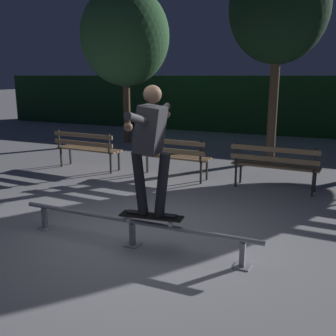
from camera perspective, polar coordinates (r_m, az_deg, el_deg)
ground_plane at (r=5.26m, az=-4.05°, el=-10.28°), size 90.00×90.00×0.00m
hedge_backdrop at (r=15.10m, az=15.47°, el=8.81°), size 24.00×1.20×2.10m
grind_rail at (r=5.00m, az=-5.21°, el=-8.31°), size 3.31×0.18×0.36m
skateboard at (r=4.82m, az=-2.45°, el=-7.04°), size 0.80×0.30×0.09m
skateboarder at (r=4.58m, az=-2.53°, el=4.01°), size 0.63×1.40×1.56m
park_bench_leftmost at (r=9.11m, az=-11.72°, el=3.12°), size 1.62×0.49×0.88m
park_bench_left_center at (r=8.09m, az=0.43°, el=2.13°), size 1.62×0.49×0.88m
park_bench_right_center at (r=7.51m, az=15.21°, el=0.79°), size 1.62×0.49×0.88m
tree_behind_benches at (r=10.08m, az=15.78°, el=21.32°), size 2.29×2.29×4.87m
tree_far_left at (r=12.65m, az=-6.25°, el=18.40°), size 2.70×2.70×4.74m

